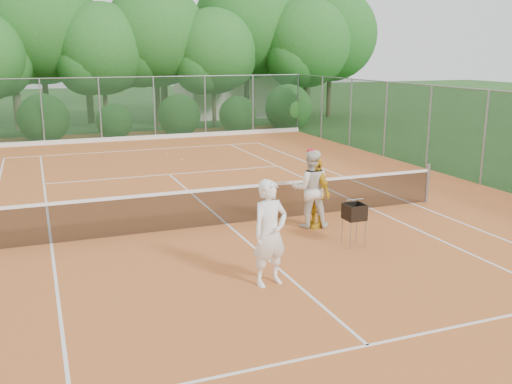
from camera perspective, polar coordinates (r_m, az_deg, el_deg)
ground at (r=14.10m, az=-2.87°, el=-3.36°), size 120.00×120.00×0.00m
clay_court at (r=14.09m, az=-2.87°, el=-3.32°), size 18.00×36.00×0.02m
club_building at (r=39.19m, az=-1.54°, el=9.90°), size 8.00×5.00×3.00m
tennis_net at (r=13.95m, az=-2.89°, el=-1.27°), size 11.97×0.10×1.10m
player_white at (r=10.25m, az=1.40°, el=-4.13°), size 0.80×0.61×1.96m
player_center_grp at (r=13.75m, az=5.47°, el=0.36°), size 1.11×0.98×1.93m
player_yellow at (r=13.78m, az=5.96°, el=0.01°), size 0.59×1.08×1.74m
ball_hopper at (r=12.56m, az=9.81°, el=-2.04°), size 0.41×0.41×0.94m
stray_ball_a at (r=23.98m, az=-8.88°, el=3.77°), size 0.07×0.07×0.07m
stray_ball_b at (r=25.07m, az=-3.77°, el=4.34°), size 0.07×0.07×0.07m
stray_ball_c at (r=22.58m, az=-7.47°, el=3.21°), size 0.07×0.07×0.07m
court_markings at (r=14.09m, az=-2.87°, el=-3.27°), size 11.03×23.83×0.01m
fence_back at (r=28.23m, az=-12.71°, el=8.10°), size 18.07×0.07×3.00m
tropical_treeline at (r=33.51m, az=-11.98°, el=15.14°), size 32.10×8.49×15.03m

